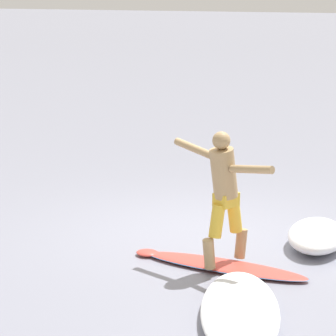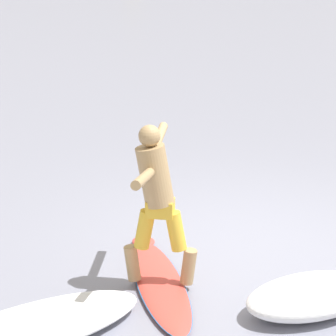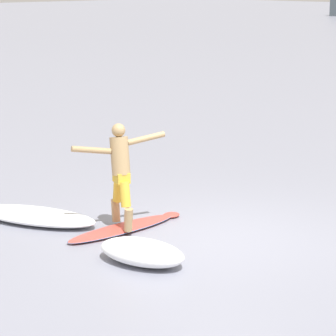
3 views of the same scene
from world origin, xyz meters
The scene contains 5 objects.
ground_plane centered at (0.00, 0.00, 0.00)m, with size 200.00×200.00×0.00m, color gray.
surfboard centered at (-1.28, -0.85, 0.04)m, with size 0.51×2.23×0.21m.
surfer centered at (-1.32, -0.87, 1.00)m, with size 0.76×1.44×1.59m.
wave_foam_at_tail centered at (-2.59, -1.58, 0.10)m, with size 2.30×1.54×0.20m.
wave_foam_at_nose centered at (-0.01, -1.63, 0.16)m, with size 1.43×0.98×0.32m.
Camera 2 is at (-2.67, -7.77, 3.65)m, focal length 85.00 mm.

